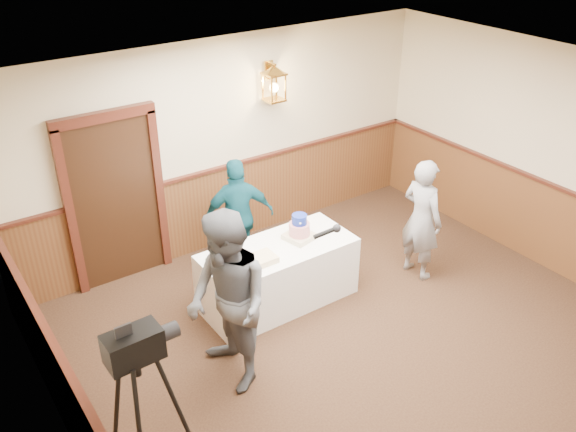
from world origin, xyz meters
name	(u,v)px	position (x,y,z in m)	size (l,w,h in m)	color
ground	(410,384)	(0.00, 0.00, 0.00)	(7.00, 7.00, 0.00)	black
room_shell	(386,236)	(-0.05, 0.45, 1.52)	(6.02, 7.02, 2.81)	beige
display_table	(278,275)	(-0.31, 1.90, 0.38)	(1.80, 0.80, 0.75)	white
tiered_cake	(299,230)	(0.01, 1.92, 0.87)	(0.37, 0.37, 0.32)	beige
sheet_cake_yellow	(260,259)	(-0.63, 1.76, 0.78)	(0.33, 0.26, 0.07)	#DDC184
sheet_cake_green	(221,261)	(-1.00, 1.98, 0.78)	(0.27, 0.21, 0.06)	#B3DA9A
interviewer	(228,303)	(-1.41, 1.09, 0.94)	(1.53, 0.95, 1.88)	#54575D
baker	(422,219)	(1.47, 1.39, 0.78)	(0.57, 0.38, 1.57)	gray
assistant_p	(239,217)	(-0.32, 2.76, 0.76)	(0.90, 0.37, 1.53)	#114958
tv_camera_rig	(146,426)	(-2.58, 0.33, 0.75)	(0.65, 0.61, 1.66)	black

